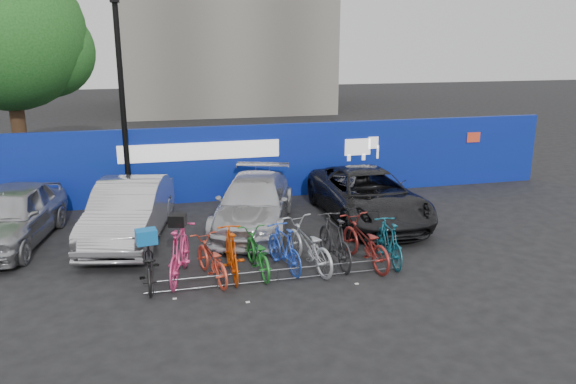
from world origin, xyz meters
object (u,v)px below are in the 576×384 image
object	(u,v)px
car_2	(254,203)
bike_7	(335,240)
bike_3	(232,253)
car_1	(129,211)
tree	(15,38)
lamppost	(122,102)
bike_8	(365,242)
bike_4	(257,253)
bike_6	(308,245)
bike_9	(389,242)
bike_rack	(278,275)
bike_1	(179,253)
bike_2	(211,260)
car_3	(368,195)
bike_0	(148,264)
bike_5	(284,248)
car_0	(10,216)

from	to	relation	value
car_2	bike_7	xyz separation A→B (m)	(1.33, -3.04, -0.11)
bike_3	car_1	bearing A→B (deg)	-52.84
car_2	bike_3	bearing A→B (deg)	-90.73
tree	lamppost	size ratio (longest dim) A/B	1.28
lamppost	bike_8	distance (m)	8.16
bike_4	bike_6	size ratio (longest dim) A/B	0.87
bike_3	bike_9	bearing A→B (deg)	179.38
lamppost	bike_rack	xyz separation A→B (m)	(3.20, -6.00, -3.11)
car_1	bike_1	size ratio (longest dim) A/B	2.29
bike_2	lamppost	bearing A→B (deg)	-85.67
car_3	bike_0	bearing A→B (deg)	-152.62
car_1	bike_6	xyz separation A→B (m)	(3.96, -2.89, -0.22)
bike_4	bike_6	xyz separation A→B (m)	(1.17, -0.00, 0.07)
car_3	bike_7	bearing A→B (deg)	-123.03
car_3	bike_9	xyz separation A→B (m)	(-0.71, -3.14, -0.20)
car_3	bike_6	world-z (taller)	car_3
bike_1	bike_7	bearing A→B (deg)	-165.79
bike_0	bike_5	distance (m)	2.97
car_0	bike_9	xyz separation A→B (m)	(8.75, -3.40, -0.24)
bike_rack	bike_2	distance (m)	1.47
lamppost	bike_9	bearing A→B (deg)	-43.18
tree	car_1	xyz separation A→B (m)	(3.64, -7.17, -4.31)
tree	car_1	world-z (taller)	tree
bike_rack	bike_6	xyz separation A→B (m)	(0.83, 0.60, 0.38)
bike_5	bike_7	world-z (taller)	bike_7
lamppost	bike_5	xyz separation A→B (m)	(3.48, -5.37, -2.75)
car_0	bike_2	distance (m)	5.77
tree	bike_6	world-z (taller)	tree
bike_7	car_0	bearing A→B (deg)	-26.48
bike_0	bike_7	size ratio (longest dim) A/B	0.91
car_1	bike_1	world-z (taller)	car_1
car_0	car_2	size ratio (longest dim) A/B	0.93
car_0	bike_1	size ratio (longest dim) A/B	2.20
tree	bike_8	bearing A→B (deg)	-48.81
lamppost	car_2	world-z (taller)	lamppost
bike_rack	bike_1	world-z (taller)	bike_1
car_0	bike_7	distance (m)	8.15
bike_5	bike_9	xyz separation A→B (m)	(2.44, -0.19, -0.00)
lamppost	bike_6	bearing A→B (deg)	-53.30
bike_2	bike_4	size ratio (longest dim) A/B	0.97
bike_rack	bike_7	xyz separation A→B (m)	(1.48, 0.67, 0.42)
car_1	bike_7	world-z (taller)	car_1
bike_rack	car_2	distance (m)	3.75
bike_4	tree	bearing A→B (deg)	-62.26
bike_9	car_1	bearing A→B (deg)	-23.74
tree	car_3	bearing A→B (deg)	-34.72
bike_7	bike_9	world-z (taller)	bike_7
bike_rack	bike_5	xyz separation A→B (m)	(0.28, 0.63, 0.36)
car_2	bike_0	xyz separation A→B (m)	(-2.84, -3.19, -0.23)
bike_rack	car_0	world-z (taller)	car_0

